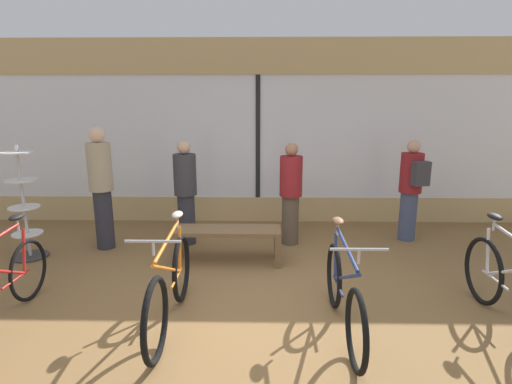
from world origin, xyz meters
TOP-DOWN VIEW (x-y plane):
  - ground_plane at (0.00, 0.00)m, footprint 24.00×24.00m
  - shop_back_wall at (0.00, 3.30)m, footprint 12.00×0.08m
  - bicycle_left at (-0.80, -0.24)m, footprint 0.46×1.80m
  - bicycle_right at (0.85, -0.33)m, footprint 0.46×1.73m
  - bicycle_far_right at (2.47, -0.21)m, footprint 0.46×1.74m
  - accessory_rack at (-3.19, 1.46)m, footprint 0.48×0.48m
  - display_bench at (-0.37, 1.33)m, footprint 1.40×0.44m
  - customer_near_rack at (0.51, 2.10)m, footprint 0.45×0.45m
  - customer_by_window at (-1.08, 2.07)m, footprint 0.38×0.38m
  - customer_mid_floor at (2.38, 2.29)m, footprint 0.41×0.53m
  - customer_near_bench at (-2.26, 1.86)m, footprint 0.46×0.46m

SIDE VIEW (x-z plane):
  - ground_plane at x=0.00m, z-range 0.00..0.00m
  - bicycle_right at x=0.85m, z-range -0.13..0.89m
  - display_bench at x=-0.37m, z-range 0.15..0.63m
  - bicycle_left at x=-0.80m, z-range -0.12..0.92m
  - bicycle_far_right at x=2.47m, z-range -0.12..0.92m
  - accessory_rack at x=-3.19m, z-range -0.14..1.45m
  - customer_near_rack at x=0.51m, z-range 0.03..1.59m
  - customer_by_window at x=-1.08m, z-range 0.04..1.63m
  - customer_mid_floor at x=2.38m, z-range 0.06..1.64m
  - customer_near_bench at x=-2.26m, z-range 0.05..1.86m
  - shop_back_wall at x=0.00m, z-range 0.04..3.24m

